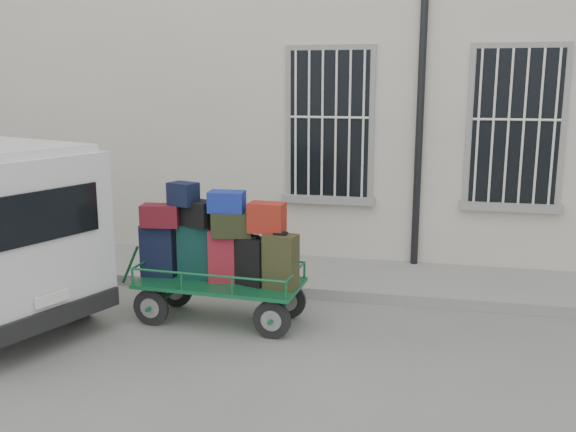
# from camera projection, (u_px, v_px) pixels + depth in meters

# --- Properties ---
(ground) EXTENTS (80.00, 80.00, 0.00)m
(ground) POSITION_uv_depth(u_px,v_px,m) (320.00, 340.00, 7.31)
(ground) COLOR #63635F
(ground) RESTS_ON ground
(building) EXTENTS (24.00, 5.15, 6.00)m
(building) POSITION_uv_depth(u_px,v_px,m) (373.00, 75.00, 11.94)
(building) COLOR beige
(building) RESTS_ON ground
(sidewalk) EXTENTS (24.00, 1.70, 0.15)m
(sidewalk) POSITION_uv_depth(u_px,v_px,m) (346.00, 278.00, 9.39)
(sidewalk) COLOR gray
(sidewalk) RESTS_ON ground
(luggage_cart) EXTENTS (2.35, 1.00, 1.71)m
(luggage_cart) POSITION_uv_depth(u_px,v_px,m) (217.00, 252.00, 7.72)
(luggage_cart) COLOR black
(luggage_cart) RESTS_ON ground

